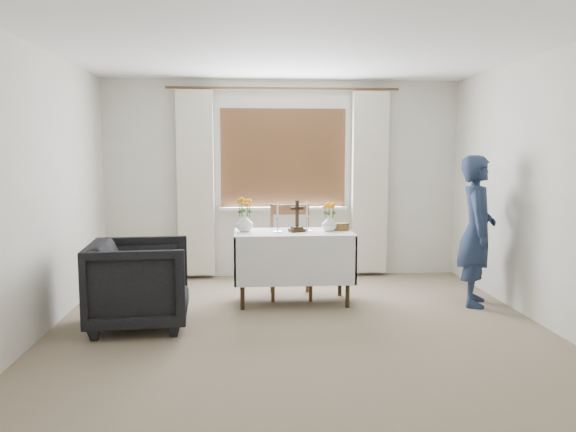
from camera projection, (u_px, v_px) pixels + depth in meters
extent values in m
plane|color=gray|center=(302.00, 338.00, 4.83)|extent=(5.00, 5.00, 0.00)
cube|color=white|center=(293.00, 267.00, 5.94)|extent=(1.24, 0.64, 0.76)
imported|color=black|center=(140.00, 284.00, 5.11)|extent=(0.95, 0.93, 0.80)
imported|color=navy|center=(477.00, 231.00, 5.82)|extent=(0.55, 0.67, 1.56)
cube|color=silver|center=(284.00, 253.00, 7.19)|extent=(1.10, 0.10, 0.60)
imported|color=white|center=(245.00, 223.00, 5.90)|extent=(0.23, 0.23, 0.19)
imported|color=white|center=(329.00, 223.00, 5.93)|extent=(0.19, 0.19, 0.17)
cylinder|color=brown|center=(339.00, 226.00, 6.03)|extent=(0.27, 0.27, 0.08)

